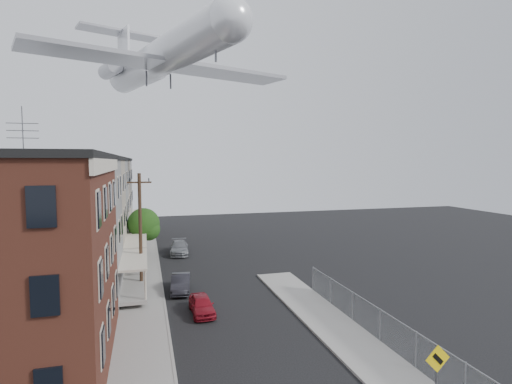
{
  "coord_description": "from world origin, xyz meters",
  "views": [
    {
      "loc": [
        -5.21,
        -13.51,
        9.88
      ],
      "look_at": [
        0.95,
        8.49,
        8.13
      ],
      "focal_mm": 28.0,
      "sensor_mm": 36.0,
      "label": 1
    }
  ],
  "objects_px": {
    "utility_pole": "(140,230)",
    "car_mid": "(181,283)",
    "airplane": "(160,58)",
    "car_far": "(179,248)",
    "car_near": "(202,305)",
    "warning_sign": "(437,368)",
    "street_tree": "(145,225)"
  },
  "relations": [
    {
      "from": "utility_pole",
      "to": "car_mid",
      "type": "bearing_deg",
      "value": -25.3
    },
    {
      "from": "utility_pole",
      "to": "airplane",
      "type": "distance_m",
      "value": 18.35
    },
    {
      "from": "utility_pole",
      "to": "car_far",
      "type": "bearing_deg",
      "value": 71.3
    },
    {
      "from": "car_near",
      "to": "car_mid",
      "type": "height_order",
      "value": "car_mid"
    },
    {
      "from": "warning_sign",
      "to": "car_mid",
      "type": "xyz_separation_m",
      "value": [
        -8.32,
        17.66,
        -1.24
      ]
    },
    {
      "from": "airplane",
      "to": "street_tree",
      "type": "bearing_deg",
      "value": 176.22
    },
    {
      "from": "warning_sign",
      "to": "car_far",
      "type": "height_order",
      "value": "warning_sign"
    },
    {
      "from": "utility_pole",
      "to": "street_tree",
      "type": "distance_m",
      "value": 10.0
    },
    {
      "from": "utility_pole",
      "to": "car_mid",
      "type": "xyz_separation_m",
      "value": [
        2.88,
        -1.36,
        -4.03
      ]
    },
    {
      "from": "car_near",
      "to": "car_far",
      "type": "distance_m",
      "value": 17.47
    },
    {
      "from": "warning_sign",
      "to": "car_near",
      "type": "relative_size",
      "value": 0.79
    },
    {
      "from": "car_mid",
      "to": "airplane",
      "type": "xyz_separation_m",
      "value": [
        -0.79,
        11.17,
        19.4
      ]
    },
    {
      "from": "warning_sign",
      "to": "utility_pole",
      "type": "height_order",
      "value": "utility_pole"
    },
    {
      "from": "utility_pole",
      "to": "car_far",
      "type": "height_order",
      "value": "utility_pole"
    },
    {
      "from": "car_near",
      "to": "car_mid",
      "type": "relative_size",
      "value": 0.9
    },
    {
      "from": "utility_pole",
      "to": "airplane",
      "type": "height_order",
      "value": "airplane"
    },
    {
      "from": "street_tree",
      "to": "airplane",
      "type": "relative_size",
      "value": 0.18
    },
    {
      "from": "street_tree",
      "to": "car_far",
      "type": "height_order",
      "value": "street_tree"
    },
    {
      "from": "warning_sign",
      "to": "car_far",
      "type": "relative_size",
      "value": 0.6
    },
    {
      "from": "utility_pole",
      "to": "car_far",
      "type": "distance_m",
      "value": 12.51
    },
    {
      "from": "car_near",
      "to": "car_mid",
      "type": "xyz_separation_m",
      "value": [
        -0.92,
        4.88,
        0.04
      ]
    },
    {
      "from": "warning_sign",
      "to": "airplane",
      "type": "xyz_separation_m",
      "value": [
        -9.11,
        28.83,
        18.16
      ]
    },
    {
      "from": "warning_sign",
      "to": "car_near",
      "type": "distance_m",
      "value": 14.83
    },
    {
      "from": "airplane",
      "to": "warning_sign",
      "type": "bearing_deg",
      "value": -72.47
    },
    {
      "from": "car_mid",
      "to": "car_far",
      "type": "relative_size",
      "value": 0.84
    },
    {
      "from": "street_tree",
      "to": "car_near",
      "type": "xyz_separation_m",
      "value": [
        3.47,
        -16.16,
        -2.85
      ]
    },
    {
      "from": "car_mid",
      "to": "car_near",
      "type": "bearing_deg",
      "value": -72.42
    },
    {
      "from": "warning_sign",
      "to": "car_mid",
      "type": "bearing_deg",
      "value": 115.22
    },
    {
      "from": "street_tree",
      "to": "car_far",
      "type": "distance_m",
      "value": 4.63
    },
    {
      "from": "car_near",
      "to": "airplane",
      "type": "relative_size",
      "value": 0.12
    },
    {
      "from": "utility_pole",
      "to": "street_tree",
      "type": "height_order",
      "value": "utility_pole"
    },
    {
      "from": "warning_sign",
      "to": "car_near",
      "type": "bearing_deg",
      "value": 120.06
    }
  ]
}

